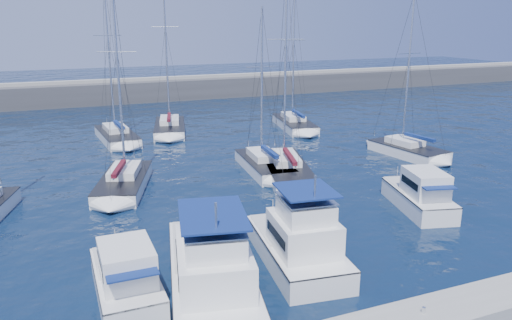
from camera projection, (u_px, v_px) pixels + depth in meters
name	position (u px, v px, depth m)	size (l,w,h in m)	color
ground	(298.00, 225.00, 29.88)	(220.00, 220.00, 0.00)	black
breakwater	(143.00, 93.00, 75.90)	(160.00, 6.00, 4.45)	#424244
dock	(423.00, 319.00, 20.00)	(40.00, 2.20, 0.60)	gray
dock_cleat_centre	(424.00, 310.00, 19.88)	(0.16, 0.16, 0.25)	silver
motor_yacht_port_outer	(127.00, 280.00, 21.73)	(2.58, 6.05, 3.20)	white
motor_yacht_port_inner	(212.00, 272.00, 22.08)	(5.70, 11.09, 4.69)	white
motor_yacht_stbd_inner	(299.00, 245.00, 24.72)	(4.26, 7.95, 4.69)	white
motor_yacht_stbd_outer	(420.00, 196.00, 32.04)	(4.03, 6.76, 3.20)	white
sailboat_mid_b	(124.00, 182.00, 36.25)	(5.48, 8.86, 15.61)	white
sailboat_mid_c	(264.00, 165.00, 40.56)	(3.69, 8.16, 13.24)	white
sailboat_mid_d	(286.00, 168.00, 39.53)	(5.66, 10.19, 16.80)	white
sailboat_mid_e	(408.00, 150.00, 45.10)	(4.08, 7.62, 14.49)	white
sailboat_back_a	(117.00, 136.00, 50.56)	(3.69, 8.85, 16.74)	white
sailboat_back_b	(170.00, 127.00, 54.55)	(5.20, 9.51, 18.00)	white
sailboat_back_c	(294.00, 124.00, 56.51)	(4.66, 9.43, 15.53)	white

